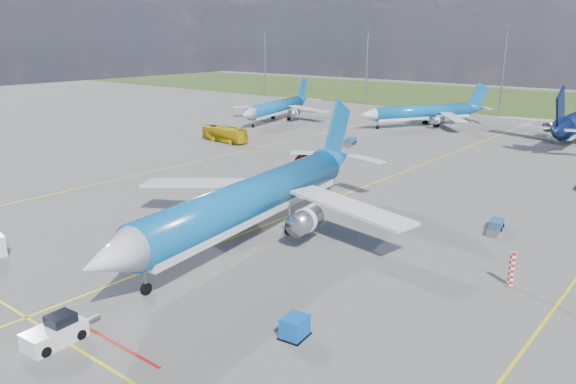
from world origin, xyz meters
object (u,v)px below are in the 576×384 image
Objects in this scene: bg_jet_nw at (277,121)px; uld_container at (295,327)px; apron_bus at (225,134)px; service_car_b at (317,177)px; warning_post at (512,269)px; pushback_tug at (56,332)px; service_car_a at (301,157)px; main_airliner at (252,238)px; baggage_tug_c at (350,142)px; bg_jet_nnw at (422,126)px; baggage_tug_w at (495,227)px.

uld_container is (66.40, -77.17, 0.74)m from bg_jet_nw.
service_car_b is at bearing -109.82° from apron_bus.
uld_container is (-8.87, -17.68, -0.76)m from warning_post.
pushback_tug reaches higher than service_car_a.
main_airliner is 8.07× the size of pushback_tug.
main_airliner is at bearing -168.60° from warning_post.
bg_jet_nw is 29.67m from apron_bus.
bg_jet_nw is 10.71× the size of service_car_a.
main_airliner is 53.05m from baggage_tug_c.
pushback_tug is 60.29m from service_car_a.
warning_post is 85.92m from bg_jet_nnw.
service_car_b is (-8.29, 22.72, 0.72)m from main_airliner.
uld_container is 0.17× the size of apron_bus.
service_car_b is at bearing 159.04° from baggage_tug_w.
service_car_a is at bearing 111.45° from main_airliner.
main_airliner reaches higher than bg_jet_nw.
uld_container is 30.66m from baggage_tug_w.
pushback_tug reaches higher than service_car_b.
main_airliner is (-24.46, -4.93, -1.50)m from warning_post.
main_airliner reaches higher than uld_container.
pushback_tug is at bearing -120.82° from baggage_tug_w.
apron_bus is at bearing 129.61° from main_airliner.
bg_jet_nw reaches higher than service_car_b.
service_car_b is (11.04, -56.12, 0.72)m from bg_jet_nnw.
service_car_a is 0.74× the size of baggage_tug_w.
baggage_tug_c is at bearing 103.55° from main_airliner.
bg_jet_nw is 103.31m from pushback_tug.
bg_jet_nw is 7.89× the size of baggage_tug_w.
main_airliner reaches higher than baggage_tug_w.
bg_jet_nnw is (-43.80, 73.90, -1.50)m from warning_post.
bg_jet_nw reaches higher than pushback_tug.
pushback_tug is at bearing -126.44° from warning_post.
baggage_tug_w is at bearing -68.59° from service_car_b.
pushback_tug is at bearing -71.56° from bg_jet_nw.
service_car_a is (-18.74, 32.58, 0.57)m from main_airliner.
apron_bus is 35.25m from service_car_b.
uld_container is 74.83m from apron_bus.
warning_post is at bearing 2.95° from main_airliner.
apron_bus is (-56.28, 49.31, 0.75)m from uld_container.
apron_bus is (-65.16, 31.63, -0.00)m from warning_post.
baggage_tug_c reaches higher than baggage_tug_w.
baggage_tug_w is at bearing 114.15° from warning_post.
apron_bus reaches higher than service_car_a.
main_airliner is at bearing -128.12° from service_car_b.
main_airliner reaches higher than bg_jet_nnw.
bg_jet_nnw is 104.82m from pushback_tug.
service_car_b is at bearing 100.10° from pushback_tug.
bg_jet_nw is 1.01× the size of bg_jet_nnw.
uld_container is (15.59, -12.75, 0.74)m from main_airliner.
service_car_a is at bearing -105.36° from baggage_tug_c.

